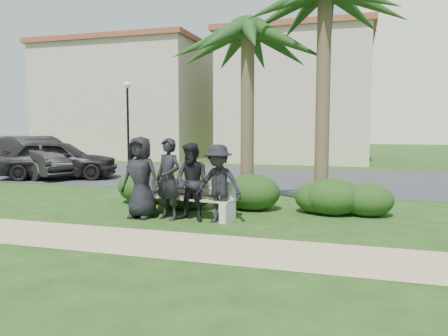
{
  "coord_description": "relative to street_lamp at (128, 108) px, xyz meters",
  "views": [
    {
      "loc": [
        2.41,
        -8.29,
        1.92
      ],
      "look_at": [
        -0.42,
        1.0,
        1.02
      ],
      "focal_mm": 35.0,
      "sensor_mm": 36.0,
      "label": 1
    }
  ],
  "objects": [
    {
      "name": "car_a",
      "position": [
        0.69,
        -6.5,
        -2.21
      ],
      "size": [
        4.64,
        3.2,
        1.47
      ],
      "primitive_type": "imported",
      "rotation": [
        0.0,
        0.0,
        1.95
      ],
      "color": "black",
      "rests_on": "ground"
    },
    {
      "name": "ground",
      "position": [
        9.0,
        -12.0,
        -2.94
      ],
      "size": [
        160.0,
        160.0,
        0.0
      ],
      "primitive_type": "plane",
      "color": "#183C11",
      "rests_on": "ground"
    },
    {
      "name": "hedge_e",
      "position": [
        10.91,
        -10.45,
        -2.53
      ],
      "size": [
        1.27,
        1.05,
        0.83
      ],
      "primitive_type": "ellipsoid",
      "color": "#16330E",
      "rests_on": "ground"
    },
    {
      "name": "street_lamp",
      "position": [
        0.0,
        0.0,
        0.0
      ],
      "size": [
        0.36,
        0.36,
        4.29
      ],
      "color": "black",
      "rests_on": "ground"
    },
    {
      "name": "stucco_bldg_right",
      "position": [
        8.0,
        6.0,
        0.72
      ],
      "size": [
        8.4,
        8.4,
        7.3
      ],
      "color": "#BCAA8D",
      "rests_on": "ground"
    },
    {
      "name": "man_a",
      "position": [
        7.04,
        -12.03,
        -2.08
      ],
      "size": [
        0.89,
        0.63,
        1.74
      ],
      "primitive_type": "imported",
      "rotation": [
        0.0,
        0.0,
        -0.09
      ],
      "color": "black",
      "rests_on": "ground"
    },
    {
      "name": "footpath",
      "position": [
        9.0,
        -13.8,
        -2.94
      ],
      "size": [
        30.0,
        1.6,
        0.01
      ],
      "primitive_type": "cube",
      "color": "tan",
      "rests_on": "ground"
    },
    {
      "name": "car_b",
      "position": [
        -0.61,
        -6.2,
        -2.15
      ],
      "size": [
        5.08,
        3.3,
        1.58
      ],
      "primitive_type": "imported",
      "rotation": [
        0.0,
        0.0,
        1.2
      ],
      "color": "black",
      "rests_on": "ground"
    },
    {
      "name": "hedge_d",
      "position": [
        10.64,
        -10.37,
        -2.58
      ],
      "size": [
        1.12,
        0.93,
        0.73
      ],
      "primitive_type": "ellipsoid",
      "color": "#16330E",
      "rests_on": "ground"
    },
    {
      "name": "hedge_a",
      "position": [
        6.25,
        -10.32,
        -2.49
      ],
      "size": [
        1.39,
        1.15,
        0.91
      ],
      "primitive_type": "ellipsoid",
      "color": "#16330E",
      "rests_on": "ground"
    },
    {
      "name": "palm_left",
      "position": [
        8.89,
        -10.1,
        1.25
      ],
      "size": [
        3.0,
        3.0,
        5.15
      ],
      "color": "brown",
      "rests_on": "ground"
    },
    {
      "name": "man_c",
      "position": [
        8.2,
        -12.0,
        -2.14
      ],
      "size": [
        0.88,
        0.74,
        1.61
      ],
      "primitive_type": "imported",
      "rotation": [
        0.0,
        0.0,
        -0.18
      ],
      "color": "black",
      "rests_on": "ground"
    },
    {
      "name": "hedge_b",
      "position": [
        7.51,
        -10.75,
        -2.44
      ],
      "size": [
        1.54,
        1.27,
        1.01
      ],
      "primitive_type": "ellipsoid",
      "color": "#16330E",
      "rests_on": "ground"
    },
    {
      "name": "park_bench",
      "position": [
        7.91,
        -11.67,
        -2.6
      ],
      "size": [
        2.26,
        0.83,
        0.76
      ],
      "rotation": [
        0.0,
        0.0,
        -0.15
      ],
      "color": "gray",
      "rests_on": "ground"
    },
    {
      "name": "hedge_f",
      "position": [
        11.66,
        -10.39,
        -2.58
      ],
      "size": [
        1.12,
        0.93,
        0.73
      ],
      "primitive_type": "ellipsoid",
      "color": "#16330E",
      "rests_on": "ground"
    },
    {
      "name": "hedge_c",
      "position": [
        9.08,
        -10.4,
        -2.51
      ],
      "size": [
        1.33,
        1.1,
        0.87
      ],
      "primitive_type": "ellipsoid",
      "color": "#16330E",
      "rests_on": "ground"
    },
    {
      "name": "asphalt_street",
      "position": [
        9.0,
        -4.0,
        -2.94
      ],
      "size": [
        160.0,
        8.0,
        0.01
      ],
      "primitive_type": "cube",
      "color": "#2D2D30",
      "rests_on": "ground"
    },
    {
      "name": "stucco_bldg_left",
      "position": [
        -3.0,
        6.0,
        0.72
      ],
      "size": [
        10.4,
        8.4,
        7.3
      ],
      "color": "#BCAA8D",
      "rests_on": "ground"
    },
    {
      "name": "man_b",
      "position": [
        7.67,
        -12.0,
        -2.09
      ],
      "size": [
        0.72,
        0.59,
        1.7
      ],
      "primitive_type": "imported",
      "rotation": [
        0.0,
        0.0,
        -0.33
      ],
      "color": "black",
      "rests_on": "ground"
    },
    {
      "name": "man_d",
      "position": [
        8.75,
        -11.96,
        -2.15
      ],
      "size": [
        1.08,
        0.71,
        1.58
      ],
      "primitive_type": "imported",
      "rotation": [
        0.0,
        0.0,
        -0.12
      ],
      "color": "black",
      "rests_on": "ground"
    }
  ]
}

